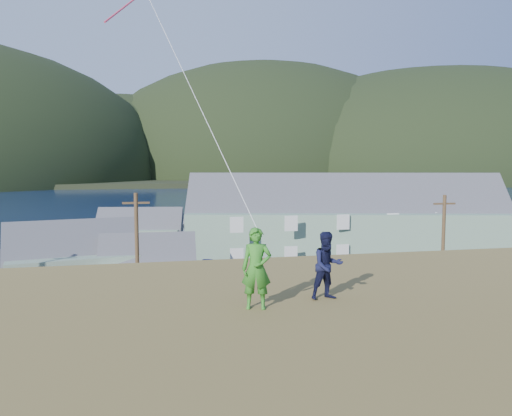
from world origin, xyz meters
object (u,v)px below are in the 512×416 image
at_px(shed_palegreen_near, 73,262).
at_px(kite_flyer_green, 257,268).
at_px(kite_flyer_navy, 327,266).
at_px(lodge, 345,222).
at_px(shed_palegreen_far, 140,233).
at_px(wharf, 132,236).
at_px(shed_white, 148,267).

xyz_separation_m(shed_palegreen_near, kite_flyer_green, (8.28, -29.67, 5.42)).
xyz_separation_m(kite_flyer_green, kite_flyer_navy, (1.80, 0.40, -0.10)).
xyz_separation_m(lodge, shed_palegreen_far, (-20.68, 9.73, -1.86)).
xyz_separation_m(shed_palegreen_far, kite_flyer_navy, (5.36, -46.43, 5.54)).
distance_m(wharf, shed_palegreen_far, 11.65).
height_order(shed_white, shed_palegreen_far, shed_palegreen_far).
bearing_deg(shed_white, wharf, 96.56).
xyz_separation_m(wharf, shed_palegreen_near, (-3.46, -28.56, 2.24)).
bearing_deg(shed_palegreen_far, kite_flyer_navy, -73.57).
bearing_deg(shed_palegreen_near, kite_flyer_navy, -82.61).
bearing_deg(shed_white, shed_palegreen_far, 95.29).
bearing_deg(kite_flyer_green, shed_palegreen_near, 119.37).
distance_m(shed_palegreen_near, kite_flyer_green, 31.28).
bearing_deg(kite_flyer_navy, shed_palegreen_far, 89.76).
bearing_deg(wharf, shed_palegreen_far, -83.68).
bearing_deg(lodge, kite_flyer_green, -101.76).
relative_size(wharf, kite_flyer_green, 14.36).
bearing_deg(wharf, kite_flyer_green, -85.27).
relative_size(lodge, shed_palegreen_far, 3.20).
distance_m(shed_palegreen_far, kite_flyer_green, 47.30).
bearing_deg(shed_palegreen_far, shed_white, -77.12).
bearing_deg(shed_white, kite_flyer_green, -82.55).
relative_size(shed_palegreen_near, shed_white, 1.43).
xyz_separation_m(lodge, kite_flyer_green, (-17.12, -37.10, 3.77)).
bearing_deg(shed_palegreen_far, lodge, -15.36).
xyz_separation_m(shed_palegreen_near, shed_white, (5.69, -1.21, -0.41)).
height_order(lodge, shed_palegreen_near, lodge).
bearing_deg(kite_flyer_green, wharf, 108.52).
bearing_deg(kite_flyer_navy, kite_flyer_green, -174.29).
height_order(shed_white, kite_flyer_navy, kite_flyer_navy).
height_order(shed_palegreen_far, kite_flyer_navy, kite_flyer_navy).
bearing_deg(wharf, shed_white, -85.70).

